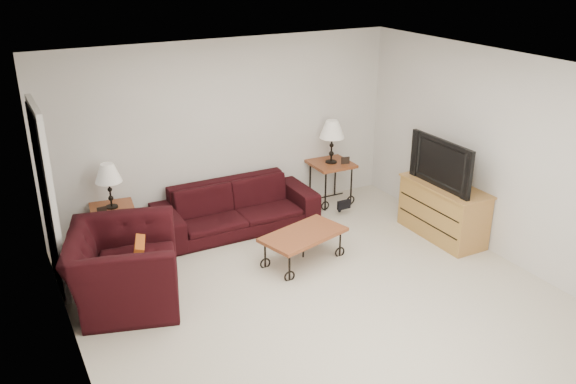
# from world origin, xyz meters

# --- Properties ---
(ground) EXTENTS (5.00, 5.00, 0.00)m
(ground) POSITION_xyz_m (0.00, 0.00, 0.00)
(ground) COLOR beige
(ground) RESTS_ON ground
(wall_back) EXTENTS (5.00, 0.02, 2.50)m
(wall_back) POSITION_xyz_m (0.00, 2.50, 1.25)
(wall_back) COLOR silver
(wall_back) RESTS_ON ground
(wall_front) EXTENTS (5.00, 0.02, 2.50)m
(wall_front) POSITION_xyz_m (0.00, -2.50, 1.25)
(wall_front) COLOR silver
(wall_front) RESTS_ON ground
(wall_left) EXTENTS (0.02, 5.00, 2.50)m
(wall_left) POSITION_xyz_m (-2.50, 0.00, 1.25)
(wall_left) COLOR silver
(wall_left) RESTS_ON ground
(wall_right) EXTENTS (0.02, 5.00, 2.50)m
(wall_right) POSITION_xyz_m (2.50, 0.00, 1.25)
(wall_right) COLOR silver
(wall_right) RESTS_ON ground
(ceiling) EXTENTS (5.00, 5.00, 0.00)m
(ceiling) POSITION_xyz_m (0.00, 0.00, 2.50)
(ceiling) COLOR white
(ceiling) RESTS_ON wall_back
(doorway) EXTENTS (0.08, 0.94, 2.04)m
(doorway) POSITION_xyz_m (-2.47, 1.65, 1.02)
(doorway) COLOR black
(doorway) RESTS_ON ground
(sofa) EXTENTS (2.18, 0.85, 0.64)m
(sofa) POSITION_xyz_m (-0.09, 2.02, 0.32)
(sofa) COLOR black
(sofa) RESTS_ON ground
(side_table_left) EXTENTS (0.59, 0.59, 0.58)m
(side_table_left) POSITION_xyz_m (-1.69, 2.20, 0.29)
(side_table_left) COLOR brown
(side_table_left) RESTS_ON ground
(side_table_right) EXTENTS (0.60, 0.60, 0.64)m
(side_table_right) POSITION_xyz_m (1.52, 2.20, 0.32)
(side_table_right) COLOR brown
(side_table_right) RESTS_ON ground
(lamp_left) EXTENTS (0.36, 0.36, 0.58)m
(lamp_left) POSITION_xyz_m (-1.69, 2.20, 0.86)
(lamp_left) COLOR black
(lamp_left) RESTS_ON side_table_left
(lamp_right) EXTENTS (0.37, 0.37, 0.64)m
(lamp_right) POSITION_xyz_m (1.52, 2.20, 0.96)
(lamp_right) COLOR black
(lamp_right) RESTS_ON side_table_right
(photo_frame_left) EXTENTS (0.12, 0.02, 0.10)m
(photo_frame_left) POSITION_xyz_m (-1.84, 2.05, 0.62)
(photo_frame_left) COLOR black
(photo_frame_left) RESTS_ON side_table_left
(photo_frame_right) EXTENTS (0.13, 0.05, 0.11)m
(photo_frame_right) POSITION_xyz_m (1.67, 2.05, 0.69)
(photo_frame_right) COLOR black
(photo_frame_right) RESTS_ON side_table_right
(coffee_table) EXTENTS (1.14, 0.81, 0.39)m
(coffee_table) POSITION_xyz_m (0.25, 0.78, 0.19)
(coffee_table) COLOR brown
(coffee_table) RESTS_ON ground
(armchair) EXTENTS (1.43, 1.53, 0.82)m
(armchair) POSITION_xyz_m (-1.88, 0.92, 0.41)
(armchair) COLOR black
(armchair) RESTS_ON ground
(throw_pillow) EXTENTS (0.20, 0.39, 0.37)m
(throw_pillow) POSITION_xyz_m (-1.73, 0.87, 0.52)
(throw_pillow) COLOR #B54517
(throw_pillow) RESTS_ON armchair
(tv_stand) EXTENTS (0.51, 1.22, 0.73)m
(tv_stand) POSITION_xyz_m (2.23, 0.54, 0.37)
(tv_stand) COLOR #B87544
(tv_stand) RESTS_ON ground
(television) EXTENTS (0.14, 1.09, 0.63)m
(television) POSITION_xyz_m (2.21, 0.54, 1.05)
(television) COLOR black
(television) RESTS_ON tv_stand
(backpack) EXTENTS (0.37, 0.33, 0.40)m
(backpack) POSITION_xyz_m (1.44, 1.82, 0.20)
(backpack) COLOR black
(backpack) RESTS_ON ground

